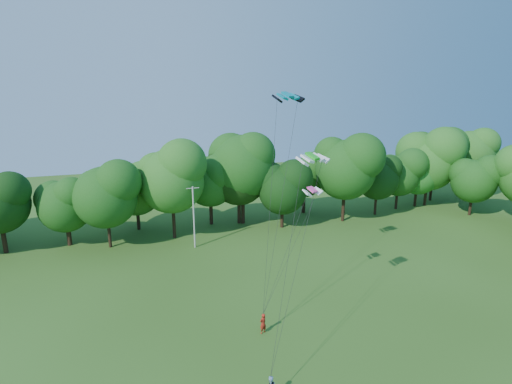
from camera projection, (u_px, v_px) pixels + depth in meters
name	position (u px, v px, depth m)	size (l,w,h in m)	color
utility_pole	(194.00, 216.00, 47.24)	(1.52, 0.19, 7.57)	#AEADA5
kite_flyer_left	(263.00, 323.00, 31.18)	(0.61, 0.40, 1.68)	#A42215
kite_teal	(288.00, 95.00, 33.59)	(2.91, 1.83, 0.53)	#047B8C
kite_green	(312.00, 156.00, 28.36)	(2.67, 1.83, 0.48)	green
kite_pink	(312.00, 190.00, 34.01)	(1.94, 1.35, 0.43)	#FF46A3
tree_back_center	(239.00, 168.00, 54.87)	(8.72, 8.72, 12.69)	#332214
tree_back_east	(419.00, 164.00, 63.31)	(7.58, 7.58, 11.02)	#2F2312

